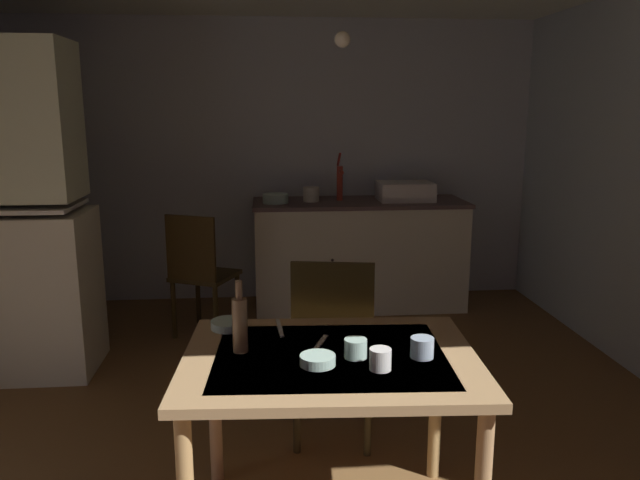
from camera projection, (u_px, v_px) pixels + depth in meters
ground_plane at (289, 395)px, 3.61m from camera, size 5.33×5.33×0.00m
wall_back at (278, 162)px, 5.31m from camera, size 4.43×0.10×2.36m
hutch_cabinet at (8, 223)px, 3.76m from camera, size 0.94×0.57×2.03m
counter_cabinet at (359, 254)px, 5.16m from camera, size 1.74×0.64×0.89m
sink_basin at (405, 191)px, 5.09m from camera, size 0.44×0.34×0.15m
hand_pump at (340, 180)px, 5.07m from camera, size 0.05×0.27×0.39m
mixing_bowl_counter at (275, 198)px, 4.95m from camera, size 0.20×0.20×0.07m
stoneware_crock at (311, 194)px, 5.03m from camera, size 0.13×0.13×0.12m
dining_table at (330, 378)px, 2.33m from camera, size 1.14×0.88×0.73m
chair_far_side at (333, 348)px, 2.99m from camera, size 0.46×0.46×0.96m
chair_by_counter at (200, 272)px, 4.44m from camera, size 0.53×0.53×0.91m
serving_bowl_wide at (229, 324)px, 2.59m from camera, size 0.15×0.15×0.03m
soup_bowl_small at (318, 360)px, 2.22m from camera, size 0.13×0.13×0.04m
mug_dark at (356, 348)px, 2.28m from camera, size 0.08×0.08×0.07m
teacup_cream at (380, 359)px, 2.17m from camera, size 0.08×0.08×0.08m
mug_tall at (422, 347)px, 2.28m from camera, size 0.09×0.09×0.08m
glass_bottle at (240, 323)px, 2.32m from camera, size 0.06×0.06×0.28m
table_knife at (280, 328)px, 2.59m from camera, size 0.03×0.21×0.00m
teaspoon_near_bowl at (321, 342)px, 2.43m from camera, size 0.07×0.15×0.00m
pendant_bulb at (342, 39)px, 3.08m from camera, size 0.08×0.08×0.08m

